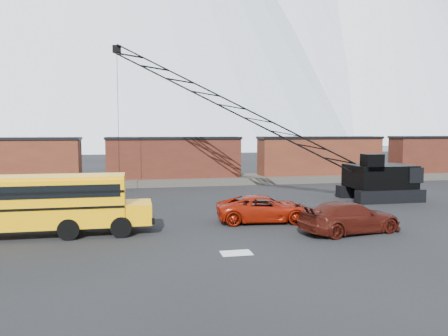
% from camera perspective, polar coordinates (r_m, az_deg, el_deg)
% --- Properties ---
extents(ground, '(160.00, 160.00, 0.00)m').
position_cam_1_polar(ground, '(23.88, -1.79, -8.52)').
color(ground, black).
rests_on(ground, ground).
extents(mountain_ridge, '(800.00, 340.00, 240.00)m').
position_cam_1_polar(mountain_ridge, '(317.97, -9.93, 20.80)').
color(mountain_ridge, silver).
rests_on(mountain_ridge, ground).
extents(gravel_berm, '(120.00, 5.00, 0.70)m').
position_cam_1_polar(gravel_berm, '(45.36, -6.51, -1.66)').
color(gravel_berm, '#4D4740').
rests_on(gravel_berm, ground).
extents(boxcar_west_near, '(13.70, 3.10, 4.17)m').
position_cam_1_polar(boxcar_west_near, '(46.57, -26.55, 1.00)').
color(boxcar_west_near, '#491D15').
rests_on(boxcar_west_near, gravel_berm).
extents(boxcar_mid, '(13.70, 3.10, 4.17)m').
position_cam_1_polar(boxcar_mid, '(45.15, -6.54, 1.39)').
color(boxcar_mid, '#4D1F15').
rests_on(boxcar_mid, gravel_berm).
extents(boxcar_east_near, '(13.70, 3.10, 4.17)m').
position_cam_1_polar(boxcar_east_near, '(49.19, 12.37, 1.60)').
color(boxcar_east_near, '#491D15').
rests_on(boxcar_east_near, gravel_berm).
extents(boxcar_east_far, '(13.70, 3.10, 4.17)m').
position_cam_1_polar(boxcar_east_far, '(57.56, 27.10, 1.64)').
color(boxcar_east_far, '#4D1F15').
rests_on(boxcar_east_far, gravel_berm).
extents(snow_patch, '(1.40, 0.90, 0.02)m').
position_cam_1_polar(snow_patch, '(20.18, 1.60, -11.03)').
color(snow_patch, silver).
rests_on(snow_patch, ground).
extents(school_bus, '(11.65, 2.65, 3.19)m').
position_cam_1_polar(school_bus, '(24.91, -23.59, -4.17)').
color(school_bus, '#FDAA05').
rests_on(school_bus, ground).
extents(red_pickup, '(6.05, 3.26, 1.61)m').
position_cam_1_polar(red_pickup, '(26.77, 5.27, -5.30)').
color(red_pickup, maroon).
rests_on(red_pickup, ground).
extents(maroon_suv, '(6.15, 3.37, 1.69)m').
position_cam_1_polar(maroon_suv, '(24.84, 16.13, -6.20)').
color(maroon_suv, '#3E110B').
rests_on(maroon_suv, ground).
extents(crawler_crane, '(23.78, 9.30, 12.83)m').
position_cam_1_polar(crawler_crane, '(35.91, 1.64, 7.71)').
color(crawler_crane, black).
rests_on(crawler_crane, ground).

